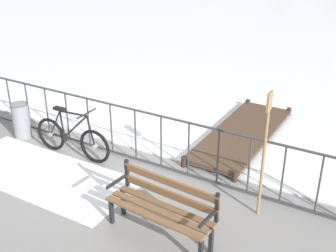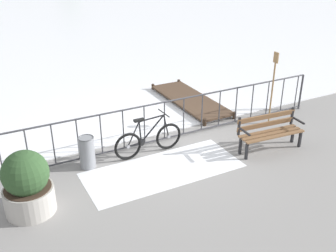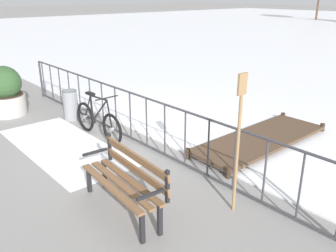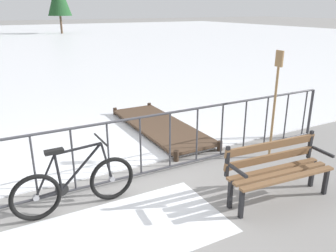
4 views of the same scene
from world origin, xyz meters
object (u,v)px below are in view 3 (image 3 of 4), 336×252
(park_bench, at_px, (126,177))
(trash_bin, at_px, (70,105))
(oar_upright, at_px, (238,136))
(bicycle_near_railing, at_px, (98,121))
(planter_with_shrub, at_px, (5,92))

(park_bench, relative_size, trash_bin, 2.23)
(park_bench, distance_m, trash_bin, 4.25)
(park_bench, distance_m, oar_upright, 1.64)
(bicycle_near_railing, height_order, oar_upright, oar_upright)
(trash_bin, height_order, oar_upright, oar_upright)
(bicycle_near_railing, height_order, trash_bin, bicycle_near_railing)
(planter_with_shrub, relative_size, oar_upright, 0.62)
(bicycle_near_railing, relative_size, planter_with_shrub, 1.38)
(oar_upright, bearing_deg, trash_bin, 179.25)
(planter_with_shrub, bearing_deg, bicycle_near_railing, 18.18)
(planter_with_shrub, bearing_deg, trash_bin, 36.11)
(bicycle_near_railing, height_order, planter_with_shrub, planter_with_shrub)
(planter_with_shrub, distance_m, oar_upright, 6.60)
(planter_with_shrub, bearing_deg, oar_upright, 8.44)
(oar_upright, bearing_deg, planter_with_shrub, -171.56)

